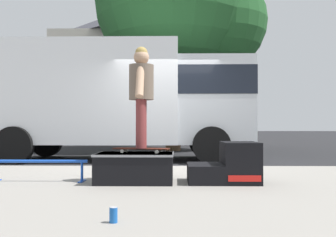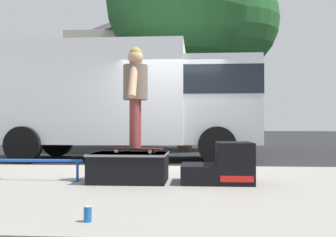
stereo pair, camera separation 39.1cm
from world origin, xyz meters
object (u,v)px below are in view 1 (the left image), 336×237
at_px(grind_rail, 39,165).
at_px(soda_can, 113,215).
at_px(skater_kid, 141,88).
at_px(kicker_ramp, 229,166).
at_px(skateboard, 141,149).
at_px(box_truck, 120,96).
at_px(skate_box, 135,167).
at_px(street_tree_main, 182,7).

relative_size(grind_rail, soda_can, 11.04).
relative_size(grind_rail, skater_kid, 0.98).
bearing_deg(skater_kid, kicker_ramp, -0.45).
bearing_deg(skateboard, box_truck, 101.27).
height_order(skate_box, grind_rail, skate_box).
bearing_deg(kicker_ramp, street_tree_main, 93.01).
height_order(skateboard, skater_kid, skater_kid).
relative_size(skate_box, box_truck, 0.15).
bearing_deg(grind_rail, soda_can, -58.63).
bearing_deg(skateboard, kicker_ramp, -0.45).
bearing_deg(kicker_ramp, grind_rail, 179.09).
distance_m(box_truck, street_tree_main, 5.77).
height_order(grind_rail, skater_kid, skater_kid).
distance_m(skater_kid, box_truck, 5.06).
xyz_separation_m(grind_rail, street_tree_main, (2.20, 9.03, 5.01)).
height_order(grind_rail, skateboard, skateboard).
xyz_separation_m(kicker_ramp, street_tree_main, (-0.48, 9.07, 5.01)).
height_order(skater_kid, box_truck, box_truck).
height_order(skate_box, skater_kid, skater_kid).
distance_m(skate_box, skateboard, 0.26).
relative_size(skate_box, grind_rail, 0.77).
bearing_deg(grind_rail, skateboard, -1.30).
height_order(skateboard, box_truck, box_truck).
relative_size(skateboard, skater_kid, 0.56).
bearing_deg(skate_box, skateboard, 6.26).
bearing_deg(street_tree_main, grind_rail, -103.72).
xyz_separation_m(skate_box, soda_can, (0.06, -2.31, -0.15)).
bearing_deg(street_tree_main, soda_can, -93.89).
xyz_separation_m(skate_box, skater_kid, (0.08, 0.01, 1.10)).
distance_m(kicker_ramp, soda_can, 2.63).
height_order(grind_rail, street_tree_main, street_tree_main).
relative_size(skate_box, kicker_ramp, 1.10).
relative_size(skate_box, skateboard, 1.33).
xyz_separation_m(skate_box, box_truck, (-0.90, 4.96, 1.36)).
height_order(skate_box, soda_can, skate_box).
xyz_separation_m(skate_box, kicker_ramp, (1.31, -0.00, 0.02)).
bearing_deg(box_truck, skateboard, -78.73).
distance_m(kicker_ramp, skateboard, 1.25).
height_order(skate_box, skateboard, skateboard).
bearing_deg(skater_kid, box_truck, 101.27).
bearing_deg(skateboard, soda_can, -90.61).
height_order(kicker_ramp, street_tree_main, street_tree_main).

